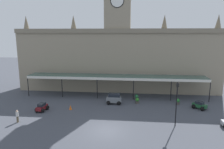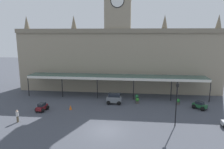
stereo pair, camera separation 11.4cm
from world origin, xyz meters
name	(u,v)px [view 1 (the left image)]	position (x,y,z in m)	size (l,w,h in m)	color
ground_plane	(106,131)	(0.00, 0.00, 0.00)	(140.00, 140.00, 0.00)	#434750
station_building	(118,55)	(0.00, 18.35, 6.97)	(38.95, 5.58, 20.92)	gray
entrance_canopy	(116,77)	(0.00, 13.44, 3.73)	(31.77, 3.26, 3.88)	#38564C
car_maroon_sedan	(42,108)	(-10.30, 5.44, 0.50)	(1.66, 2.13, 1.19)	maroon
car_grey_van	(114,99)	(0.04, 9.52, 0.81)	(2.41, 1.60, 1.77)	slate
car_green_sedan	(199,106)	(13.15, 8.56, 0.50)	(2.23, 2.20, 1.19)	#1E512D
pedestrian_beside_cars	(17,116)	(-11.70, 1.26, 0.91)	(0.34, 0.39, 1.67)	brown
victorian_lamppost	(177,99)	(8.30, 2.14, 3.44)	(0.30, 0.30, 5.62)	black
traffic_cone	(70,107)	(-6.26, 6.34, 0.35)	(0.40, 0.40, 0.69)	orange
planter_by_canopy	(178,102)	(10.30, 10.27, 0.49)	(0.60, 0.60, 0.96)	#47423D
planter_near_kerb	(137,97)	(3.72, 11.95, 0.49)	(0.60, 0.60, 0.96)	#47423D
planter_forecourt_centre	(137,101)	(3.80, 10.10, 0.49)	(0.60, 0.60, 0.96)	#47423D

